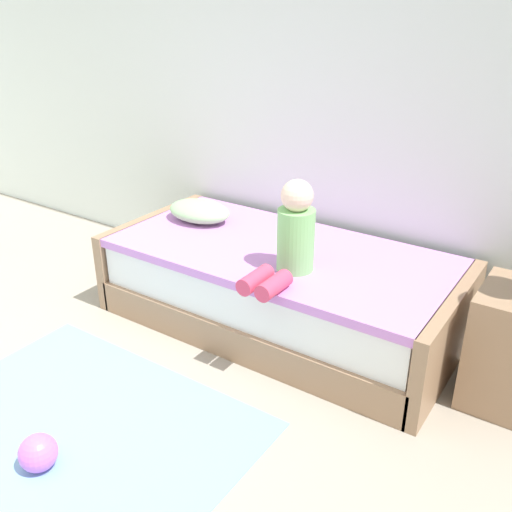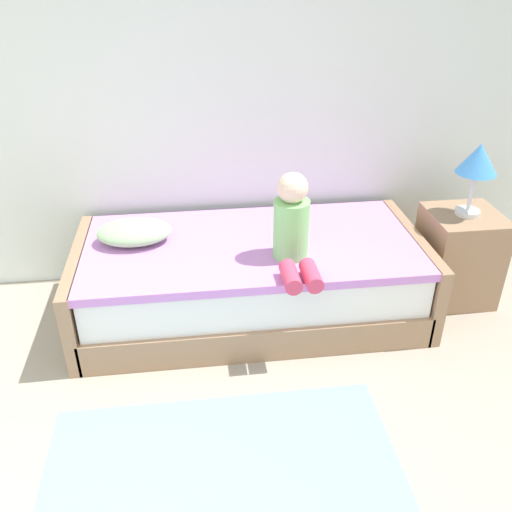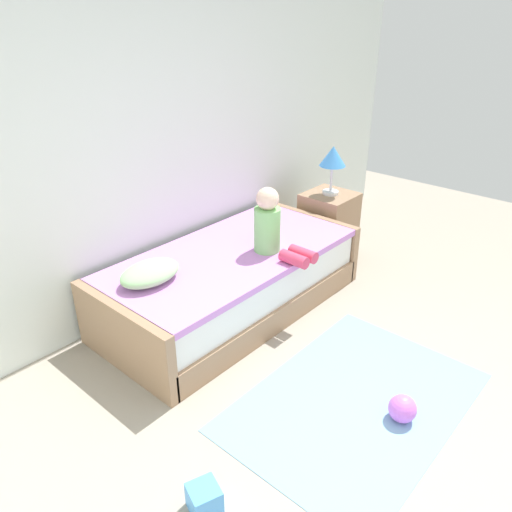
# 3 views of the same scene
# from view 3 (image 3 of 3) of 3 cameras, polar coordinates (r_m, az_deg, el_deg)

# --- Properties ---
(ground_plane) EXTENTS (9.20, 9.20, 0.00)m
(ground_plane) POSITION_cam_3_polar(r_m,az_deg,el_deg) (2.85, 20.57, -25.38)
(ground_plane) COLOR #9E9384
(wall_rear) EXTENTS (7.20, 0.10, 2.90)m
(wall_rear) POSITION_cam_3_polar(r_m,az_deg,el_deg) (3.55, -17.63, 13.80)
(wall_rear) COLOR silver
(wall_rear) RESTS_ON ground
(bed) EXTENTS (2.11, 1.00, 0.50)m
(bed) POSITION_cam_3_polar(r_m,az_deg,el_deg) (3.90, -2.76, -2.88)
(bed) COLOR #997556
(bed) RESTS_ON ground
(nightstand) EXTENTS (0.44, 0.44, 0.60)m
(nightstand) POSITION_cam_3_polar(r_m,az_deg,el_deg) (4.84, 8.27, 3.71)
(nightstand) COLOR #997556
(nightstand) RESTS_ON ground
(table_lamp) EXTENTS (0.24, 0.24, 0.45)m
(table_lamp) POSITION_cam_3_polar(r_m,az_deg,el_deg) (4.63, 8.80, 10.97)
(table_lamp) COLOR silver
(table_lamp) RESTS_ON nightstand
(child_figure) EXTENTS (0.20, 0.51, 0.50)m
(child_figure) POSITION_cam_3_polar(r_m,az_deg,el_deg) (3.70, 1.87, 3.33)
(child_figure) COLOR #7FC672
(child_figure) RESTS_ON bed
(pillow) EXTENTS (0.44, 0.30, 0.13)m
(pillow) POSITION_cam_3_polar(r_m,az_deg,el_deg) (3.43, -12.06, -1.92)
(pillow) COLOR #99CC8C
(pillow) RESTS_ON bed
(toy_ball) EXTENTS (0.16, 0.16, 0.16)m
(toy_ball) POSITION_cam_3_polar(r_m,az_deg,el_deg) (3.14, 16.43, -16.43)
(toy_ball) COLOR #CC66D8
(toy_ball) RESTS_ON ground
(area_rug) EXTENTS (1.60, 1.10, 0.01)m
(area_rug) POSITION_cam_3_polar(r_m,az_deg,el_deg) (3.24, 11.28, -15.98)
(area_rug) COLOR #7AA8CC
(area_rug) RESTS_ON ground
(toy_block) EXTENTS (0.19, 0.19, 0.14)m
(toy_block) POSITION_cam_3_polar(r_m,az_deg,el_deg) (2.65, -5.95, -25.94)
(toy_block) COLOR #4C99E5
(toy_block) RESTS_ON ground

